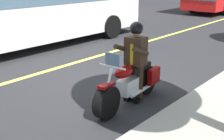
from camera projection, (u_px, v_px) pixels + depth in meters
ground_plane at (104, 85)px, 7.24m from camera, size 80.00×80.00×0.00m
lane_center_stripe at (54, 69)px, 8.48m from camera, size 60.00×0.16×0.01m
motorcycle_main at (130, 83)px, 6.11m from camera, size 2.22×0.73×1.26m
rider_main at (135, 55)px, 6.07m from camera, size 0.66×0.59×1.74m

